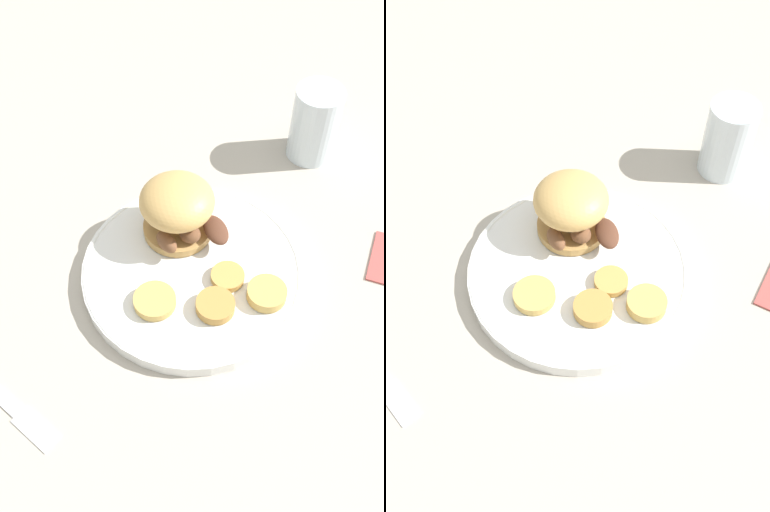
% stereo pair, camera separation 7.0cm
% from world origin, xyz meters
% --- Properties ---
extents(ground_plane, '(4.00, 4.00, 0.00)m').
position_xyz_m(ground_plane, '(0.00, 0.00, 0.00)').
color(ground_plane, '#B2A899').
extents(dinner_plate, '(0.28, 0.28, 0.02)m').
position_xyz_m(dinner_plate, '(0.00, 0.00, 0.01)').
color(dinner_plate, white).
rests_on(dinner_plate, ground_plane).
extents(sandwich, '(0.12, 0.10, 0.08)m').
position_xyz_m(sandwich, '(0.05, -0.04, 0.06)').
color(sandwich, tan).
rests_on(sandwich, dinner_plate).
extents(potato_round_0, '(0.05, 0.05, 0.01)m').
position_xyz_m(potato_round_0, '(-0.06, 0.03, 0.03)').
color(potato_round_0, '#BC8942').
rests_on(potato_round_0, dinner_plate).
extents(potato_round_1, '(0.05, 0.05, 0.01)m').
position_xyz_m(potato_round_1, '(-0.10, -0.02, 0.03)').
color(potato_round_1, tan).
rests_on(potato_round_1, dinner_plate).
extents(potato_round_2, '(0.05, 0.05, 0.01)m').
position_xyz_m(potato_round_2, '(0.01, 0.07, 0.03)').
color(potato_round_2, tan).
rests_on(potato_round_2, dinner_plate).
extents(potato_round_3, '(0.04, 0.04, 0.01)m').
position_xyz_m(potato_round_3, '(-0.05, -0.01, 0.03)').
color(potato_round_3, tan).
rests_on(potato_round_3, dinner_plate).
extents(drinking_glass, '(0.07, 0.07, 0.11)m').
position_xyz_m(drinking_glass, '(-0.01, -0.29, 0.06)').
color(drinking_glass, silver).
rests_on(drinking_glass, ground_plane).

